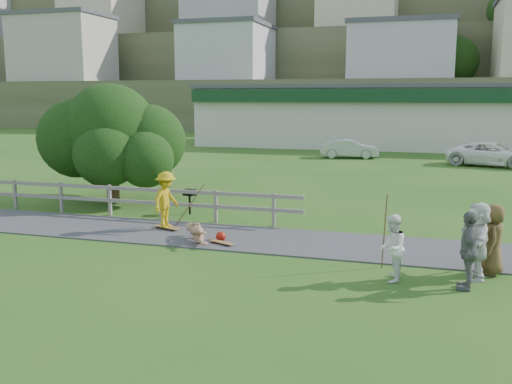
# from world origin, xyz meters

# --- Properties ---
(ground) EXTENTS (260.00, 260.00, 0.00)m
(ground) POSITION_xyz_m (0.00, 0.00, 0.00)
(ground) COLOR #265518
(ground) RESTS_ON ground
(path) EXTENTS (34.00, 3.00, 0.04)m
(path) POSITION_xyz_m (0.00, 1.50, 0.02)
(path) COLOR #3E3E41
(path) RESTS_ON ground
(fence) EXTENTS (15.05, 0.10, 1.10)m
(fence) POSITION_xyz_m (-4.62, 3.30, 0.72)
(fence) COLOR slate
(fence) RESTS_ON ground
(strip_mall) EXTENTS (32.50, 10.75, 5.10)m
(strip_mall) POSITION_xyz_m (4.00, 34.94, 2.58)
(strip_mall) COLOR beige
(strip_mall) RESTS_ON ground
(hillside) EXTENTS (220.00, 67.00, 47.50)m
(hillside) POSITION_xyz_m (0.00, 91.31, 14.41)
(hillside) COLOR #414E2E
(hillside) RESTS_ON ground
(skater_rider) EXTENTS (0.82, 1.23, 1.77)m
(skater_rider) POSITION_xyz_m (-1.09, 1.81, 0.89)
(skater_rider) COLOR gold
(skater_rider) RESTS_ON ground
(skater_fallen) EXTENTS (1.57, 1.27, 0.60)m
(skater_fallen) POSITION_xyz_m (0.41, 0.69, 0.30)
(skater_fallen) COLOR #AC7C5F
(skater_fallen) RESTS_ON ground
(spectator_a) EXTENTS (0.60, 0.77, 1.56)m
(spectator_a) POSITION_xyz_m (6.01, -1.25, 0.78)
(spectator_a) COLOR white
(spectator_a) RESTS_ON ground
(spectator_b) EXTENTS (0.51, 1.06, 1.75)m
(spectator_b) POSITION_xyz_m (7.63, -1.34, 0.88)
(spectator_b) COLOR slate
(spectator_b) RESTS_ON ground
(spectator_c) EXTENTS (0.58, 0.86, 1.70)m
(spectator_c) POSITION_xyz_m (8.26, -0.03, 0.85)
(spectator_c) COLOR brown
(spectator_c) RESTS_ON ground
(spectator_d) EXTENTS (0.68, 1.72, 1.81)m
(spectator_d) POSITION_xyz_m (7.88, -0.50, 0.91)
(spectator_d) COLOR silver
(spectator_d) RESTS_ON ground
(car_silver) EXTENTS (4.04, 1.86, 1.28)m
(car_silver) POSITION_xyz_m (1.59, 24.75, 0.64)
(car_silver) COLOR #BABCC2
(car_silver) RESTS_ON ground
(car_white) EXTENTS (5.64, 3.72, 1.44)m
(car_white) POSITION_xyz_m (10.43, 22.58, 0.72)
(car_white) COLOR white
(car_white) RESTS_ON ground
(tree) EXTENTS (5.97, 5.97, 4.14)m
(tree) POSITION_xyz_m (-5.34, 5.78, 2.07)
(tree) COLOR black
(tree) RESTS_ON ground
(bbq) EXTENTS (0.46, 0.38, 0.90)m
(bbq) POSITION_xyz_m (-1.40, 4.36, 0.45)
(bbq) COLOR black
(bbq) RESTS_ON ground
(longboard_rider) EXTENTS (0.96, 0.54, 0.10)m
(longboard_rider) POSITION_xyz_m (-1.09, 1.81, 0.05)
(longboard_rider) COLOR brown
(longboard_rider) RESTS_ON ground
(longboard_fallen) EXTENTS (0.81, 0.49, 0.09)m
(longboard_fallen) POSITION_xyz_m (1.21, 0.59, 0.04)
(longboard_fallen) COLOR brown
(longboard_fallen) RESTS_ON ground
(helmet) EXTENTS (0.29, 0.29, 0.29)m
(helmet) POSITION_xyz_m (1.01, 1.04, 0.15)
(helmet) COLOR #A0170B
(helmet) RESTS_ON ground
(pole_rider) EXTENTS (0.03, 0.03, 1.83)m
(pole_rider) POSITION_xyz_m (-0.49, 2.21, 0.92)
(pole_rider) COLOR brown
(pole_rider) RESTS_ON ground
(pole_spec_left) EXTENTS (0.03, 0.03, 1.85)m
(pole_spec_left) POSITION_xyz_m (5.76, -0.28, 0.93)
(pole_spec_left) COLOR brown
(pole_spec_left) RESTS_ON ground
(pole_spec_right) EXTENTS (0.03, 0.03, 1.69)m
(pole_spec_right) POSITION_xyz_m (7.95, -0.36, 0.84)
(pole_spec_right) COLOR brown
(pole_spec_right) RESTS_ON ground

